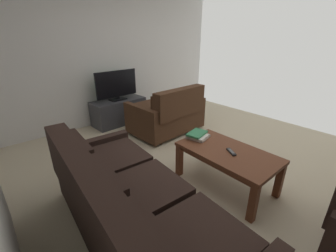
% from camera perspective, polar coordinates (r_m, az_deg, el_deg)
% --- Properties ---
extents(ground_plane, '(4.93, 4.88, 0.01)m').
position_cam_1_polar(ground_plane, '(3.25, 9.92, -9.06)').
color(ground_plane, beige).
extents(wall_right, '(0.12, 4.88, 2.77)m').
position_cam_1_polar(wall_right, '(4.73, -13.47, 18.34)').
color(wall_right, silver).
rests_on(wall_right, ground).
extents(sofa_main, '(2.11, 0.97, 0.88)m').
position_cam_1_polar(sofa_main, '(1.92, -9.90, -20.55)').
color(sofa_main, black).
rests_on(sofa_main, ground).
extents(loveseat_near, '(0.92, 1.31, 0.87)m').
position_cam_1_polar(loveseat_near, '(4.00, 0.06, 3.35)').
color(loveseat_near, black).
rests_on(loveseat_near, ground).
extents(coffee_table, '(1.11, 0.63, 0.47)m').
position_cam_1_polar(coffee_table, '(2.63, 15.13, -7.54)').
color(coffee_table, brown).
rests_on(coffee_table, ground).
extents(tv_stand, '(0.53, 1.08, 0.49)m').
position_cam_1_polar(tv_stand, '(4.58, -12.64, 3.72)').
color(tv_stand, '#38383D').
rests_on(tv_stand, ground).
extents(flat_tv, '(0.22, 0.87, 0.57)m').
position_cam_1_polar(flat_tv, '(4.44, -13.22, 10.35)').
color(flat_tv, black).
rests_on(flat_tv, tv_stand).
extents(book_stack, '(0.29, 0.30, 0.07)m').
position_cam_1_polar(book_stack, '(2.82, 7.70, -2.40)').
color(book_stack, silver).
rests_on(book_stack, coffee_table).
extents(tv_remote, '(0.16, 0.12, 0.02)m').
position_cam_1_polar(tv_remote, '(2.56, 16.11, -6.47)').
color(tv_remote, black).
rests_on(tv_remote, coffee_table).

